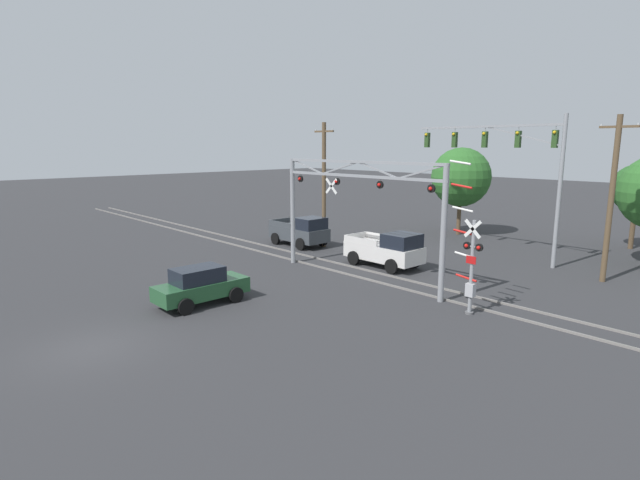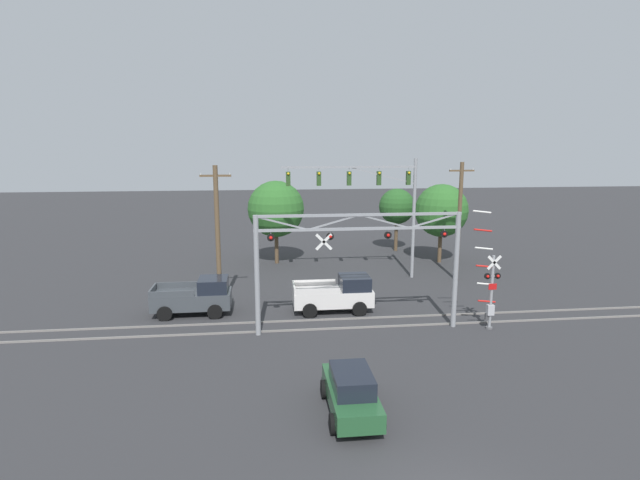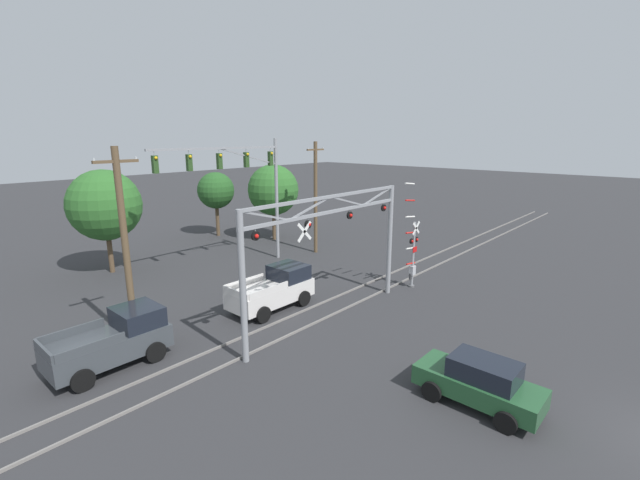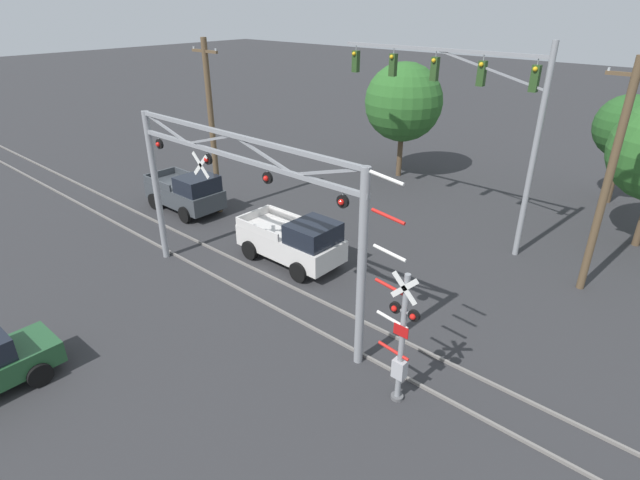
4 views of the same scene
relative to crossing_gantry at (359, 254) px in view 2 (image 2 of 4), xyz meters
The scene contains 13 objects.
rail_track_near 4.09m from the crossing_gantry, 87.70° to the left, with size 80.00×0.08×0.10m, color gray.
rail_track_far 4.43m from the crossing_gantry, 89.62° to the left, with size 80.00×0.08×0.10m, color gray.
crossing_gantry is the anchor object (origin of this frame).
crossing_signal_mast 7.25m from the crossing_gantry, ahead, with size 1.72×0.35×6.41m.
traffic_signal_span 11.00m from the crossing_gantry, 71.45° to the left, with size 9.72×0.39×8.75m.
pickup_truck_lead 4.56m from the crossing_gantry, 101.03° to the left, with size 4.63×2.25×2.12m.
pickup_truck_following 10.05m from the crossing_gantry, 157.20° to the left, with size 4.46×2.25×2.12m.
sedan_waiting 9.01m from the crossing_gantry, 102.52° to the right, with size 1.88×4.13×1.71m.
utility_pole_left 8.90m from the crossing_gantry, 147.89° to the left, with size 1.80×0.28×8.53m.
utility_pole_right 12.88m from the crossing_gantry, 45.29° to the left, with size 1.80×0.28×8.51m.
background_tree_beyond_span 21.05m from the crossing_gantry, 69.48° to the left, with size 3.27×3.27×5.79m.
background_tree_far_left_verge 17.72m from the crossing_gantry, 56.42° to the left, with size 4.36×4.36×6.55m.
background_tree_far_right_verge 16.40m from the crossing_gantry, 103.36° to the left, with size 4.61×4.61×6.85m.
Camera 2 is at (-4.87, -11.15, 9.63)m, focal length 28.00 mm.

